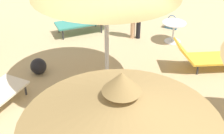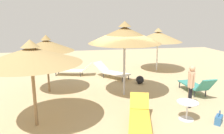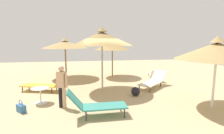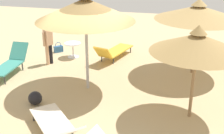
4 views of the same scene
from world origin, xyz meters
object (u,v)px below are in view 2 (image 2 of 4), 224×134
at_px(lounge_chair_front, 196,85).
at_px(lounge_chair_far_left, 74,70).
at_px(handbag, 219,119).
at_px(side_table_round, 187,107).
at_px(parasol_umbrella_center, 46,45).
at_px(parasol_umbrella_near_left, 125,35).
at_px(person_standing_near_left, 191,84).
at_px(beach_ball, 140,80).
at_px(parasol_umbrella_far_right, 158,36).
at_px(lounge_chair_near_right, 111,71).
at_px(parasol_umbrella_back, 31,55).
at_px(lounge_chair_edge, 140,117).

bearing_deg(lounge_chair_front, lounge_chair_far_left, -128.99).
bearing_deg(handbag, side_table_round, -118.45).
bearing_deg(parasol_umbrella_center, parasol_umbrella_near_left, 72.29).
xyz_separation_m(parasol_umbrella_near_left, person_standing_near_left, (1.66, 2.05, -1.64)).
bearing_deg(beach_ball, handbag, 14.36).
height_order(lounge_chair_far_left, side_table_round, lounge_chair_far_left).
bearing_deg(side_table_round, parasol_umbrella_far_right, 166.33).
bearing_deg(side_table_round, handbag, 61.55).
distance_m(parasol_umbrella_near_left, side_table_round, 3.61).
relative_size(lounge_chair_near_right, lounge_chair_far_left, 0.91).
distance_m(lounge_chair_near_right, beach_ball, 1.79).
xyz_separation_m(lounge_chair_front, beach_ball, (-1.88, -1.86, -0.21)).
xyz_separation_m(lounge_chair_far_left, person_standing_near_left, (5.18, 4.06, 0.55)).
distance_m(lounge_chair_far_left, side_table_round, 6.99).
distance_m(parasol_umbrella_far_right, lounge_chair_far_left, 5.26).
bearing_deg(beach_ball, lounge_chair_near_right, -137.51).
xyz_separation_m(parasol_umbrella_center, lounge_chair_front, (1.53, 6.12, -1.63)).
height_order(parasol_umbrella_back, handbag, parasol_umbrella_back).
bearing_deg(lounge_chair_edge, parasol_umbrella_center, -142.06).
xyz_separation_m(parasol_umbrella_center, side_table_round, (3.56, 4.56, -1.62)).
bearing_deg(lounge_chair_far_left, side_table_round, 29.49).
bearing_deg(lounge_chair_near_right, lounge_chair_front, 43.78).
distance_m(parasol_umbrella_center, handbag, 6.97).
height_order(parasol_umbrella_near_left, side_table_round, parasol_umbrella_near_left).
height_order(parasol_umbrella_near_left, handbag, parasol_umbrella_near_left).
distance_m(parasol_umbrella_near_left, beach_ball, 2.91).
height_order(parasol_umbrella_back, person_standing_near_left, parasol_umbrella_back).
height_order(parasol_umbrella_center, person_standing_near_left, parasol_umbrella_center).
height_order(parasol_umbrella_near_left, lounge_chair_front, parasol_umbrella_near_left).
xyz_separation_m(person_standing_near_left, beach_ball, (-3.01, -0.91, -0.67)).
bearing_deg(lounge_chair_front, person_standing_near_left, -39.96).
relative_size(lounge_chair_edge, side_table_round, 3.29).
distance_m(parasol_umbrella_back, lounge_chair_edge, 3.61).
relative_size(parasol_umbrella_near_left, lounge_chair_near_right, 1.54).
distance_m(parasol_umbrella_near_left, parasol_umbrella_far_right, 4.72).
bearing_deg(lounge_chair_near_right, beach_ball, 42.49).
relative_size(lounge_chair_far_left, beach_ball, 5.52).
relative_size(parasol_umbrella_far_right, side_table_round, 4.13).
distance_m(parasol_umbrella_near_left, person_standing_near_left, 3.11).
xyz_separation_m(parasol_umbrella_back, person_standing_near_left, (-0.38, 5.28, -1.29)).
distance_m(lounge_chair_near_right, lounge_chair_far_left, 2.13).
bearing_deg(parasol_umbrella_back, parasol_umbrella_far_right, 132.75).
height_order(parasol_umbrella_far_right, handbag, parasol_umbrella_far_right).
bearing_deg(lounge_chair_far_left, parasol_umbrella_near_left, 29.73).
xyz_separation_m(parasol_umbrella_far_right, handbag, (6.68, -0.69, -1.92)).
bearing_deg(lounge_chair_near_right, lounge_chair_far_left, -113.79).
relative_size(parasol_umbrella_back, beach_ball, 7.37).
bearing_deg(person_standing_near_left, lounge_chair_edge, -64.07).
relative_size(lounge_chair_far_left, lounge_chair_edge, 0.98).
bearing_deg(person_standing_near_left, side_table_round, -34.44).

